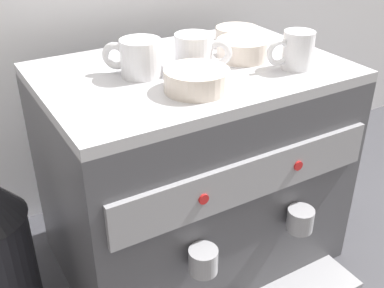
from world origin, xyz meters
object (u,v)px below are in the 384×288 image
Objects in this scene: ceramic_cup_2 at (139,58)px; ceramic_bowl_0 at (237,35)px; ceramic_cup_0 at (296,50)px; espresso_machine at (193,169)px; ceramic_bowl_1 at (243,50)px; ceramic_cup_1 at (196,52)px; milk_pitcher at (329,175)px; ceramic_bowl_2 at (197,80)px.

ceramic_bowl_0 is at bearing 15.15° from ceramic_cup_2.
espresso_machine is at bearing 149.07° from ceramic_cup_0.
ceramic_bowl_1 is at bearing -5.57° from ceramic_cup_2.
ceramic_cup_0 reaches higher than ceramic_cup_2.
ceramic_cup_1 is 0.20m from ceramic_bowl_0.
ceramic_cup_0 is at bearing -89.75° from ceramic_bowl_0.
ceramic_cup_2 is 0.81× the size of milk_pitcher.
milk_pitcher is (0.35, 0.01, -0.45)m from ceramic_bowl_1.
espresso_machine is 6.10× the size of ceramic_cup_1.
ceramic_bowl_2 is at bearing -117.38° from espresso_machine.
ceramic_cup_2 is at bearing 156.71° from ceramic_cup_0.
ceramic_cup_0 reaches higher than milk_pitcher.
espresso_machine is 0.35m from ceramic_cup_0.
ceramic_bowl_1 is 0.20m from ceramic_bowl_2.
ceramic_cup_0 is 0.85× the size of ceramic_bowl_2.
ceramic_bowl_2 is 0.70m from milk_pitcher.
ceramic_bowl_0 is at bearing 28.52° from espresso_machine.
ceramic_bowl_2 is at bearing 179.25° from ceramic_cup_0.
espresso_machine is 0.28m from ceramic_cup_1.
espresso_machine is at bearing 62.62° from ceramic_bowl_2.
ceramic_cup_2 is at bearing 174.43° from ceramic_bowl_1.
ceramic_bowl_2 is at bearing -150.48° from ceramic_bowl_1.
ceramic_bowl_0 is (0.18, 0.10, 0.27)m from espresso_machine.
ceramic_bowl_2 is (-0.23, 0.00, -0.02)m from ceramic_cup_0.
ceramic_cup_2 is at bearing 170.82° from espresso_machine.
ceramic_cup_0 is at bearing -158.42° from milk_pitcher.
ceramic_bowl_1 reaches higher than ceramic_bowl_0.
ceramic_cup_1 is at bearing 149.83° from ceramic_cup_0.
ceramic_bowl_0 reaches higher than milk_pitcher.
espresso_machine is 5.58× the size of ceramic_bowl_1.
espresso_machine is 0.29m from ceramic_bowl_2.
ceramic_bowl_2 is (0.06, -0.12, -0.02)m from ceramic_cup_2.
ceramic_cup_0 is at bearing -30.93° from espresso_machine.
ceramic_bowl_1 is 0.87× the size of milk_pitcher.
ceramic_bowl_0 reaches higher than espresso_machine.
ceramic_cup_0 reaches higher than espresso_machine.
ceramic_bowl_1 is 0.92× the size of ceramic_bowl_2.
ceramic_bowl_2 is at bearing -139.11° from ceramic_bowl_0.
ceramic_cup_2 is (-0.11, 0.02, 0.28)m from espresso_machine.
espresso_machine is at bearing -178.84° from milk_pitcher.
ceramic_cup_1 is 0.12m from ceramic_bowl_2.
ceramic_cup_0 is 0.32m from ceramic_cup_2.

